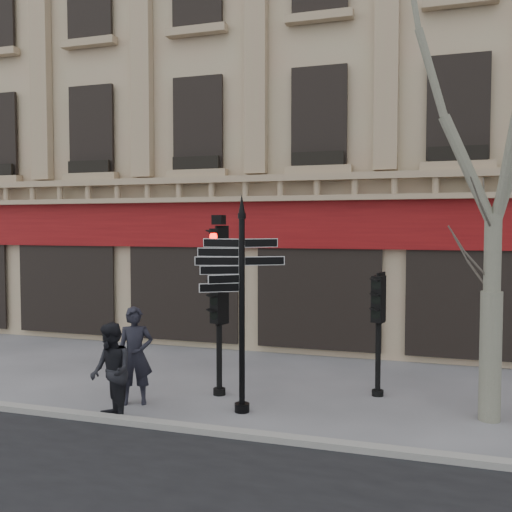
# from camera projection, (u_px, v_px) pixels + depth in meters

# --- Properties ---
(ground) EXTENTS (80.00, 80.00, 0.00)m
(ground) POSITION_uv_depth(u_px,v_px,m) (268.00, 412.00, 10.88)
(ground) COLOR #5A5A5F
(ground) RESTS_ON ground
(kerb) EXTENTS (80.00, 0.25, 0.12)m
(kerb) POSITION_uv_depth(u_px,v_px,m) (244.00, 435.00, 9.55)
(kerb) COLOR gray
(kerb) RESTS_ON ground
(building) EXTENTS (28.00, 15.52, 18.00)m
(building) POSITION_uv_depth(u_px,v_px,m) (357.00, 87.00, 22.31)
(building) COLOR tan
(building) RESTS_ON ground
(fingerpost) EXTENTS (2.23, 2.23, 4.16)m
(fingerpost) POSITION_uv_depth(u_px,v_px,m) (242.00, 266.00, 10.75)
(fingerpost) COLOR black
(fingerpost) RESTS_ON ground
(traffic_signal_main) EXTENTS (0.48, 0.41, 3.78)m
(traffic_signal_main) POSITION_uv_depth(u_px,v_px,m) (219.00, 282.00, 11.88)
(traffic_signal_main) COLOR black
(traffic_signal_main) RESTS_ON ground
(traffic_signal_secondary) EXTENTS (0.49, 0.40, 2.53)m
(traffic_signal_secondary) POSITION_uv_depth(u_px,v_px,m) (379.00, 312.00, 11.84)
(traffic_signal_secondary) COLOR black
(traffic_signal_secondary) RESTS_ON ground
(plane_tree) EXTENTS (3.45, 3.45, 9.17)m
(plane_tree) POSITION_uv_depth(u_px,v_px,m) (497.00, 63.00, 10.09)
(plane_tree) COLOR gray
(plane_tree) RESTS_ON ground
(pedestrian_a) EXTENTS (0.84, 0.72, 1.95)m
(pedestrian_a) POSITION_uv_depth(u_px,v_px,m) (135.00, 355.00, 11.35)
(pedestrian_a) COLOR black
(pedestrian_a) RESTS_ON ground
(pedestrian_b) EXTENTS (1.10, 1.09, 1.79)m
(pedestrian_b) POSITION_uv_depth(u_px,v_px,m) (111.00, 372.00, 10.38)
(pedestrian_b) COLOR black
(pedestrian_b) RESTS_ON ground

